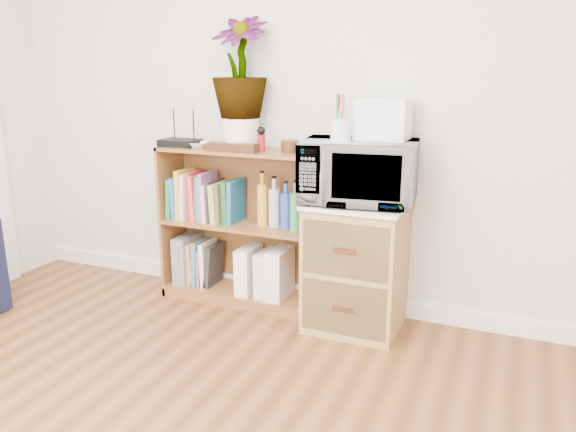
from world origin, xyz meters
The scene contains 21 objects.
skirting_board centered at (0.00, 2.24, 0.05)m, with size 4.00×0.02×0.10m, color white.
bookshelf centered at (-0.35, 2.10, 0.47)m, with size 1.00×0.30×0.95m, color brown.
wicker_unit centered at (0.40, 2.02, 0.35)m, with size 0.50×0.45×0.70m, color #9E7542.
microwave centered at (0.40, 2.02, 0.88)m, with size 0.60×0.40×0.33m, color silver.
pen_cup centered at (0.32, 1.95, 1.11)m, with size 0.11×0.11×0.12m, color silver.
small_appliance centered at (0.50, 2.11, 1.16)m, with size 0.27×0.22×0.21m, color white.
router centered at (-0.75, 2.08, 0.97)m, with size 0.23×0.16×0.04m, color black.
white_bowl centered at (-0.61, 2.07, 0.97)m, with size 0.13×0.13×0.03m, color white.
plant_pot centered at (-0.35, 2.12, 1.04)m, with size 0.21×0.21×0.18m, color white.
potted_plant centered at (-0.35, 2.12, 1.42)m, with size 0.32×0.32×0.57m, color #3A772F.
trinket_box centered at (-0.34, 2.00, 0.97)m, with size 0.30×0.08×0.05m, color #3A1D0F.
kokeshi_doll centered at (-0.19, 2.06, 1.00)m, with size 0.04×0.04×0.10m, color maroon.
wooden_bowl centered at (-0.03, 2.11, 0.98)m, with size 0.11×0.11×0.06m, color #331A0D.
paint_jars centered at (0.11, 2.01, 0.98)m, with size 0.12×0.04×0.06m, color #CE7293.
file_box centered at (-0.74, 2.10, 0.22)m, with size 0.09×0.24×0.30m, color slate.
magazine_holder_left centered at (-0.30, 2.09, 0.21)m, with size 0.09×0.23×0.28m, color white.
magazine_holder_mid centered at (-0.17, 2.09, 0.21)m, with size 0.09×0.22×0.27m, color silver.
magazine_holder_right centered at (-0.09, 2.09, 0.22)m, with size 0.10×0.24×0.30m, color white.
cookbooks centered at (-0.60, 2.10, 0.63)m, with size 0.45×0.20×0.31m.
liquor_bottles centered at (-0.10, 2.10, 0.65)m, with size 0.29×0.07×0.32m.
lower_books centered at (-0.62, 2.10, 0.21)m, with size 0.18×0.19×0.28m.
Camera 1 is at (1.19, -0.81, 1.42)m, focal length 35.00 mm.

